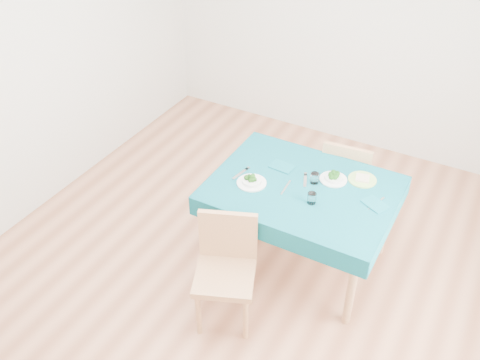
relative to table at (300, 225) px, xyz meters
The scene contains 16 objects.
room_shell 1.08m from the table, 146.74° to the right, with size 4.02×4.52×2.73m.
table is the anchor object (origin of this frame).
chair_near 0.84m from the table, 105.40° to the right, with size 0.41×0.45×1.03m, color #B07D52.
chair_far 0.75m from the table, 79.49° to the left, with size 0.40×0.44×1.01m, color #B07D52.
bowl_near 0.57m from the table, 157.48° to the right, with size 0.23×0.23×0.07m, color white, non-canonical shape.
bowl_far 0.48m from the table, 48.78° to the left, with size 0.21×0.21×0.06m, color white, non-canonical shape.
fork_near 0.63m from the table, behind, with size 0.02×0.19×0.00m, color silver.
knife_near 0.40m from the table, 147.40° to the right, with size 0.01×0.19×0.00m, color silver.
fork_far 0.39m from the table, 102.46° to the left, with size 0.02×0.17×0.00m, color silver.
knife_far 0.67m from the table, ahead, with size 0.01×0.20×0.00m, color silver.
napkin_near 0.48m from the table, 147.88° to the left, with size 0.18×0.13×0.01m, color #0B5461.
napkin_far 0.66m from the table, ahead, with size 0.18×0.13×0.01m, color #0B5461.
tumbler_center 0.43m from the table, 60.19° to the left, with size 0.07×0.07×0.08m, color white.
tumbler_side 0.46m from the table, 48.51° to the right, with size 0.07×0.07×0.08m, color white.
side_plate 0.61m from the table, 39.27° to the left, with size 0.22×0.22×0.01m, color #9DCF65.
bread_slice 0.61m from the table, 39.27° to the left, with size 0.10×0.10×0.02m, color beige.
Camera 1 is at (1.52, -2.75, 3.20)m, focal length 40.00 mm.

